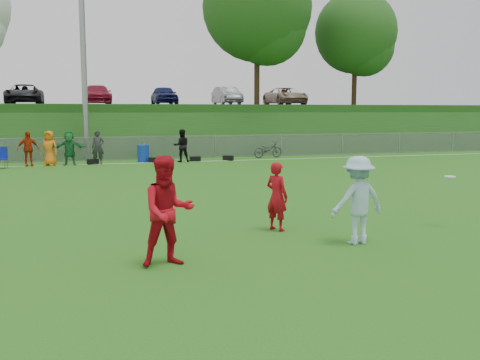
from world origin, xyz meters
name	(u,v)px	position (x,y,z in m)	size (l,w,h in m)	color
ground	(267,250)	(0.00, 0.00, 0.00)	(120.00, 120.00, 0.00)	#216615
sideline_far	(149,163)	(0.00, 18.00, 0.01)	(60.00, 0.10, 0.01)	white
fence	(144,148)	(0.00, 20.00, 0.65)	(58.00, 0.06, 1.30)	gray
light_pole	(83,34)	(-3.00, 20.80, 6.71)	(1.20, 0.40, 12.15)	gray
berm	(126,126)	(0.00, 31.00, 1.50)	(120.00, 18.00, 3.00)	#1A4B15
parking_lot	(124,105)	(0.00, 33.00, 3.05)	(120.00, 12.00, 0.10)	black
tree_green_near	(260,12)	(8.16, 24.42, 9.03)	(7.14, 7.14, 9.95)	black
tree_green_far	(358,36)	(16.16, 25.92, 7.96)	(5.88, 5.88, 8.19)	black
car_row	(108,95)	(-1.17, 32.00, 3.82)	(32.04, 5.18, 1.44)	#BDBDC0
spectator_row	(88,147)	(-3.00, 18.00, 0.85)	(8.42, 0.83, 1.69)	#B72C0C
gear_bags	(169,160)	(1.05, 18.10, 0.13)	(7.62, 0.53, 0.26)	black
player_red_left	(277,196)	(0.77, 1.55, 0.77)	(0.56, 0.37, 1.54)	#A50B15
player_red_center	(168,211)	(-1.98, -0.48, 0.95)	(0.92, 0.72, 1.90)	red
player_blue	(358,200)	(1.89, -0.05, 0.88)	(1.14, 0.66, 1.77)	#9FC6DD
frisbee	(450,177)	(4.68, 0.75, 1.16)	(0.26, 0.26, 0.02)	silver
recycling_bin	(143,153)	(-0.22, 18.54, 0.44)	(0.59, 0.59, 0.89)	#0F34AB
camp_chair	(0,162)	(-6.90, 17.22, 0.30)	(0.62, 0.63, 1.00)	#0D1F94
bicycle	(268,150)	(6.83, 19.00, 0.47)	(0.62, 1.79, 0.94)	#2B2B2D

